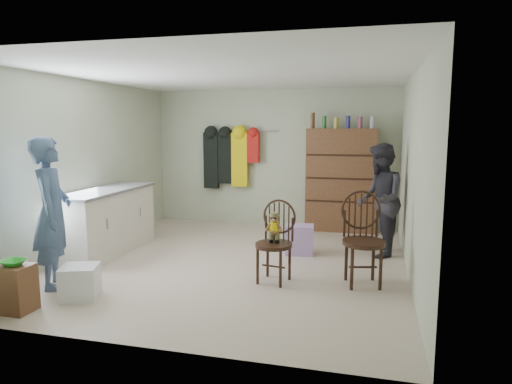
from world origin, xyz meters
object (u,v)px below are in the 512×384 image
(chair_front, at_px, (275,236))
(chair_far, at_px, (363,235))
(counter, at_px, (106,221))
(dresser, at_px, (341,180))

(chair_front, relative_size, chair_far, 0.89)
(counter, height_order, chair_front, chair_front)
(chair_far, relative_size, dresser, 0.53)
(counter, distance_m, chair_far, 3.67)
(chair_front, bearing_deg, dresser, 89.28)
(chair_front, xyz_separation_m, chair_far, (1.00, 0.17, 0.03))
(counter, xyz_separation_m, chair_far, (3.64, -0.42, 0.11))
(chair_front, distance_m, dresser, 2.96)
(chair_front, distance_m, chair_far, 1.02)
(dresser, bearing_deg, chair_front, -100.98)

